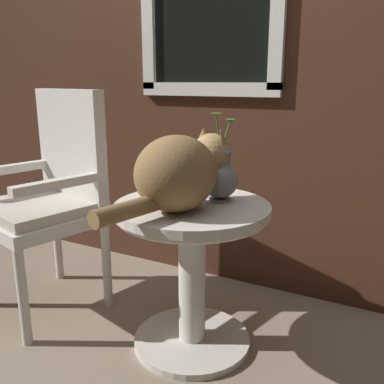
{
  "coord_description": "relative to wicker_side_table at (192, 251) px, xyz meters",
  "views": [
    {
      "loc": [
        0.85,
        -1.34,
        1.11
      ],
      "look_at": [
        0.1,
        0.08,
        0.68
      ],
      "focal_mm": 39.34,
      "sensor_mm": 36.0,
      "label": 1
    }
  ],
  "objects": [
    {
      "name": "pewter_vase_with_ivy",
      "position": [
        0.08,
        0.1,
        0.31
      ],
      "size": [
        0.15,
        0.15,
        0.36
      ],
      "color": "gray",
      "rests_on": "wicker_side_table"
    },
    {
      "name": "wicker_chair",
      "position": [
        -0.78,
        0.0,
        0.16
      ],
      "size": [
        0.62,
        0.59,
        1.07
      ],
      "color": "silver",
      "rests_on": "ground_plane"
    },
    {
      "name": "back_wall",
      "position": [
        -0.1,
        0.66,
        0.88
      ],
      "size": [
        4.0,
        0.07,
        2.6
      ],
      "color": "#47281C",
      "rests_on": "ground_plane"
    },
    {
      "name": "cat",
      "position": [
        -0.01,
        -0.09,
        0.35
      ],
      "size": [
        0.36,
        0.66,
        0.29
      ],
      "color": "olive",
      "rests_on": "wicker_side_table"
    },
    {
      "name": "ground_plane",
      "position": [
        -0.1,
        -0.08,
        -0.43
      ],
      "size": [
        6.0,
        6.0,
        0.0
      ],
      "primitive_type": "plane",
      "color": "gray"
    },
    {
      "name": "wicker_side_table",
      "position": [
        0.0,
        0.0,
        0.0
      ],
      "size": [
        0.63,
        0.63,
        0.63
      ],
      "color": "silver",
      "rests_on": "ground_plane"
    }
  ]
}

